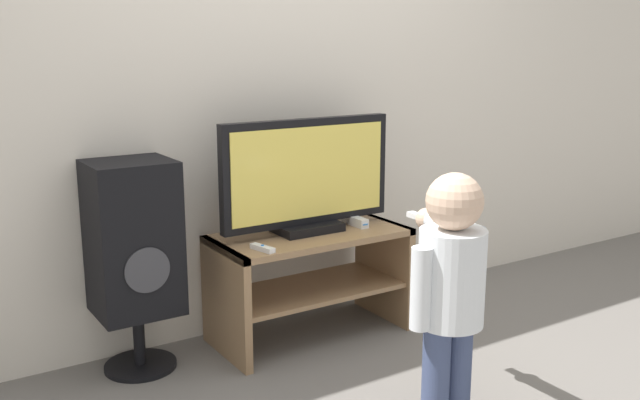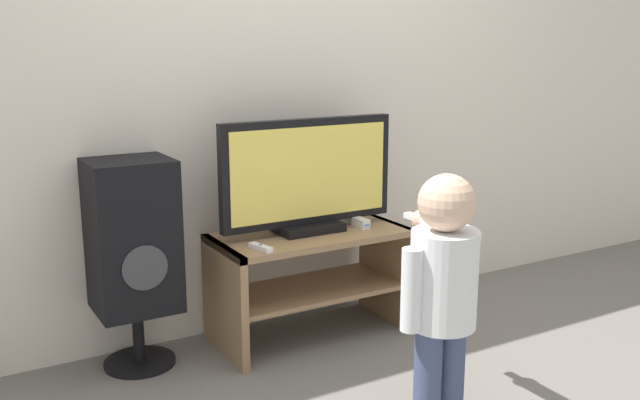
{
  "view_description": "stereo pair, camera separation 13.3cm",
  "coord_description": "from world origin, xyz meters",
  "px_view_note": "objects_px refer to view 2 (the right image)",
  "views": [
    {
      "loc": [
        -1.71,
        -2.52,
        1.4
      ],
      "look_at": [
        0.0,
        0.13,
        0.69
      ],
      "focal_mm": 40.0,
      "sensor_mm": 36.0,
      "label": 1
    },
    {
      "loc": [
        -1.6,
        -2.59,
        1.4
      ],
      "look_at": [
        0.0,
        0.13,
        0.69
      ],
      "focal_mm": 40.0,
      "sensor_mm": 36.0,
      "label": 2
    }
  ],
  "objects_px": {
    "child": "(441,280)",
    "remote_primary": "(261,247)",
    "game_console": "(356,221)",
    "speaker_tower": "(133,240)",
    "television": "(308,177)"
  },
  "relations": [
    {
      "from": "remote_primary",
      "to": "television",
      "type": "bearing_deg",
      "value": 26.7
    },
    {
      "from": "remote_primary",
      "to": "child",
      "type": "xyz_separation_m",
      "value": [
        0.33,
        -0.8,
        0.03
      ]
    },
    {
      "from": "child",
      "to": "remote_primary",
      "type": "bearing_deg",
      "value": 112.27
    },
    {
      "from": "game_console",
      "to": "speaker_tower",
      "type": "xyz_separation_m",
      "value": [
        -1.07,
        0.1,
        0.03
      ]
    },
    {
      "from": "child",
      "to": "speaker_tower",
      "type": "bearing_deg",
      "value": 127.81
    },
    {
      "from": "speaker_tower",
      "to": "game_console",
      "type": "bearing_deg",
      "value": -5.26
    },
    {
      "from": "remote_primary",
      "to": "child",
      "type": "height_order",
      "value": "child"
    },
    {
      "from": "game_console",
      "to": "speaker_tower",
      "type": "distance_m",
      "value": 1.07
    },
    {
      "from": "child",
      "to": "television",
      "type": "bearing_deg",
      "value": 89.99
    },
    {
      "from": "game_console",
      "to": "speaker_tower",
      "type": "relative_size",
      "value": 0.21
    },
    {
      "from": "television",
      "to": "speaker_tower",
      "type": "distance_m",
      "value": 0.84
    },
    {
      "from": "child",
      "to": "speaker_tower",
      "type": "xyz_separation_m",
      "value": [
        -0.81,
        1.05,
        0.01
      ]
    },
    {
      "from": "game_console",
      "to": "remote_primary",
      "type": "distance_m",
      "value": 0.6
    },
    {
      "from": "game_console",
      "to": "child",
      "type": "bearing_deg",
      "value": -105.09
    },
    {
      "from": "game_console",
      "to": "speaker_tower",
      "type": "height_order",
      "value": "speaker_tower"
    }
  ]
}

